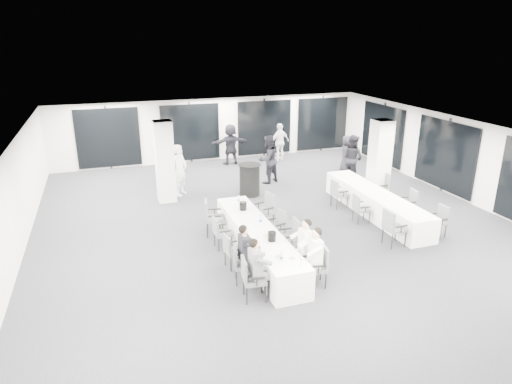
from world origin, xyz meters
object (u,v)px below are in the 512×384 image
(cocktail_table, at_px, (250,180))
(standing_guest_f, at_px, (230,142))
(chair_main_right_far, at_px, (266,208))
(chair_side_right_far, at_px, (381,185))
(banquet_table_main, at_px, (258,242))
(standing_guest_d, at_px, (280,139))
(ice_bucket_near, at_px, (272,236))
(chair_main_right_near, at_px, (319,264))
(chair_main_left_far, at_px, (212,215))
(chair_main_right_fourth, at_px, (278,224))
(standing_guest_a, at_px, (180,167))
(standing_guest_h, at_px, (352,155))
(chair_side_left_near, at_px, (392,226))
(banquet_table_side, at_px, (375,203))
(standing_guest_g, at_px, (162,158))
(chair_main_left_second, at_px, (241,262))
(ice_bucket_far, at_px, (243,206))
(chair_main_right_mid, at_px, (291,235))
(chair_side_right_near, at_px, (439,219))
(chair_side_right_mid, at_px, (409,202))
(chair_main_left_mid, at_px, (232,249))
(chair_side_left_mid, at_px, (360,207))
(chair_side_left_far, at_px, (338,192))
(standing_guest_e, at_px, (347,152))
(chair_main_left_fourth, at_px, (220,231))
(chair_main_left_near, at_px, (251,276))
(standing_guest_b, at_px, (268,156))

(cocktail_table, distance_m, standing_guest_f, 4.25)
(chair_main_right_far, distance_m, chair_side_right_far, 4.54)
(banquet_table_main, relative_size, standing_guest_d, 2.59)
(ice_bucket_near, bearing_deg, chair_main_right_near, -55.33)
(chair_main_left_far, bearing_deg, chair_main_right_far, 105.48)
(chair_main_right_fourth, xyz_separation_m, standing_guest_a, (-1.90, 4.71, 0.54))
(standing_guest_d, bearing_deg, standing_guest_h, 94.14)
(standing_guest_f, height_order, ice_bucket_near, standing_guest_f)
(chair_main_right_fourth, distance_m, chair_side_left_near, 3.11)
(banquet_table_side, xyz_separation_m, standing_guest_f, (-2.75, 7.28, 0.65))
(standing_guest_d, height_order, standing_guest_g, standing_guest_g)
(chair_main_left_second, relative_size, ice_bucket_far, 3.76)
(chair_main_right_mid, bearing_deg, chair_main_right_near, -179.06)
(chair_main_left_second, distance_m, chair_side_right_near, 6.17)
(chair_main_right_mid, bearing_deg, standing_guest_h, -41.63)
(chair_side_right_mid, distance_m, standing_guest_f, 8.65)
(chair_main_left_far, distance_m, standing_guest_f, 7.58)
(chair_side_right_mid, height_order, ice_bucket_far, ice_bucket_far)
(chair_main_right_far, bearing_deg, chair_main_left_far, 78.85)
(chair_main_left_mid, height_order, ice_bucket_far, ice_bucket_far)
(cocktail_table, xyz_separation_m, chair_side_right_mid, (4.06, -3.66, -0.05))
(standing_guest_d, distance_m, ice_bucket_near, 10.28)
(chair_side_left_mid, xyz_separation_m, chair_side_left_far, (-0.00, 1.39, 0.03))
(banquet_table_main, distance_m, standing_guest_e, 8.44)
(chair_side_left_mid, height_order, chair_side_left_far, chair_side_left_far)
(chair_main_left_mid, height_order, standing_guest_h, standing_guest_h)
(chair_side_right_mid, distance_m, standing_guest_g, 9.20)
(standing_guest_d, bearing_deg, chair_main_left_second, 46.38)
(standing_guest_d, distance_m, standing_guest_f, 2.31)
(chair_main_left_mid, relative_size, chair_main_right_mid, 0.90)
(ice_bucket_near, bearing_deg, standing_guest_a, 100.62)
(chair_main_right_fourth, bearing_deg, ice_bucket_far, 33.80)
(standing_guest_a, distance_m, standing_guest_e, 7.04)
(banquet_table_side, xyz_separation_m, chair_side_right_mid, (0.83, -0.58, 0.15))
(chair_side_right_near, bearing_deg, chair_side_right_mid, -0.36)
(banquet_table_main, xyz_separation_m, standing_guest_a, (-1.07, 5.37, 0.67))
(cocktail_table, bearing_deg, chair_side_left_near, -65.32)
(chair_main_left_far, xyz_separation_m, ice_bucket_near, (0.92, -2.44, 0.27))
(chair_main_right_fourth, height_order, standing_guest_f, standing_guest_f)
(standing_guest_h, bearing_deg, chair_main_left_mid, 105.72)
(chair_side_left_near, relative_size, ice_bucket_near, 4.40)
(chair_main_right_far, xyz_separation_m, standing_guest_f, (0.90, 7.06, 0.43))
(chair_side_right_near, xyz_separation_m, ice_bucket_near, (-5.22, -0.30, 0.35))
(chair_main_left_fourth, bearing_deg, chair_main_left_near, -3.90)
(chair_main_left_far, bearing_deg, standing_guest_e, 136.17)
(chair_side_right_far, relative_size, ice_bucket_near, 4.43)
(standing_guest_e, distance_m, ice_bucket_near, 8.96)
(chair_main_left_second, relative_size, chair_main_right_fourth, 1.02)
(chair_main_left_near, bearing_deg, standing_guest_b, 165.13)
(chair_side_left_far, xyz_separation_m, ice_bucket_near, (-3.56, -3.26, 0.33))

